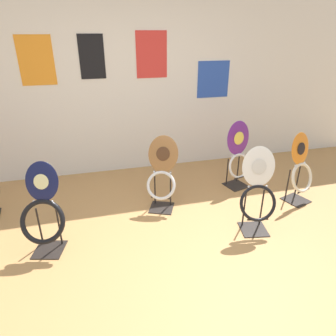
# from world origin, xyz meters

# --- Properties ---
(ground_plane) EXTENTS (14.00, 14.00, 0.00)m
(ground_plane) POSITION_xyz_m (0.00, 0.00, 0.00)
(ground_plane) COLOR #B7844C
(wall_back) EXTENTS (8.00, 0.07, 2.60)m
(wall_back) POSITION_xyz_m (0.00, 2.38, 1.30)
(wall_back) COLOR silver
(wall_back) RESTS_ON ground_plane
(toilet_seat_display_woodgrain) EXTENTS (0.47, 0.47, 0.88)m
(toilet_seat_display_woodgrain) POSITION_xyz_m (0.17, 1.12, 0.42)
(toilet_seat_display_woodgrain) COLOR black
(toilet_seat_display_woodgrain) RESTS_ON ground_plane
(toilet_seat_display_white_plain) EXTENTS (0.42, 0.34, 0.93)m
(toilet_seat_display_white_plain) POSITION_xyz_m (1.03, 0.41, 0.43)
(toilet_seat_display_white_plain) COLOR black
(toilet_seat_display_white_plain) RESTS_ON ground_plane
(toilet_seat_display_navy_moon) EXTENTS (0.47, 0.41, 0.90)m
(toilet_seat_display_navy_moon) POSITION_xyz_m (-1.11, 0.62, 0.42)
(toilet_seat_display_navy_moon) COLOR black
(toilet_seat_display_navy_moon) RESTS_ON ground_plane
(toilet_seat_display_orange_sun) EXTENTS (0.41, 0.35, 0.89)m
(toilet_seat_display_orange_sun) POSITION_xyz_m (1.87, 0.84, 0.42)
(toilet_seat_display_orange_sun) COLOR black
(toilet_seat_display_orange_sun) RESTS_ON ground_plane
(toilet_seat_display_purple_note) EXTENTS (0.39, 0.34, 0.93)m
(toilet_seat_display_purple_note) POSITION_xyz_m (1.30, 1.40, 0.46)
(toilet_seat_display_purple_note) COLOR black
(toilet_seat_display_purple_note) RESTS_ON ground_plane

